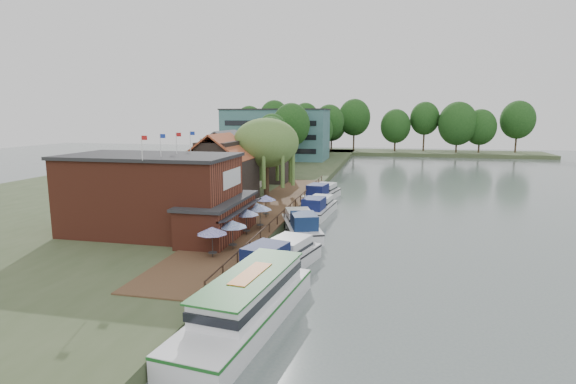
# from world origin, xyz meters

# --- Properties ---
(ground) EXTENTS (260.00, 260.00, 0.00)m
(ground) POSITION_xyz_m (0.00, 0.00, 0.00)
(ground) COLOR #536060
(ground) RESTS_ON ground
(land_bank) EXTENTS (50.00, 140.00, 1.00)m
(land_bank) POSITION_xyz_m (-30.00, 35.00, 0.50)
(land_bank) COLOR #384728
(land_bank) RESTS_ON ground
(quay_deck) EXTENTS (6.00, 50.00, 0.10)m
(quay_deck) POSITION_xyz_m (-8.00, 10.00, 1.05)
(quay_deck) COLOR #47301E
(quay_deck) RESTS_ON land_bank
(quay_rail) EXTENTS (0.20, 49.00, 1.00)m
(quay_rail) POSITION_xyz_m (-5.30, 10.50, 1.50)
(quay_rail) COLOR black
(quay_rail) RESTS_ON land_bank
(pub) EXTENTS (20.00, 11.00, 7.30)m
(pub) POSITION_xyz_m (-14.00, -1.00, 4.65)
(pub) COLOR maroon
(pub) RESTS_ON land_bank
(hotel_block) EXTENTS (25.40, 12.40, 12.30)m
(hotel_block) POSITION_xyz_m (-22.00, 70.00, 7.15)
(hotel_block) COLOR #38666B
(hotel_block) RESTS_ON land_bank
(cottage_a) EXTENTS (8.60, 7.60, 8.50)m
(cottage_a) POSITION_xyz_m (-15.00, 14.00, 5.25)
(cottage_a) COLOR black
(cottage_a) RESTS_ON land_bank
(cottage_b) EXTENTS (9.60, 8.60, 8.50)m
(cottage_b) POSITION_xyz_m (-18.00, 24.00, 5.25)
(cottage_b) COLOR beige
(cottage_b) RESTS_ON land_bank
(cottage_c) EXTENTS (7.60, 7.60, 8.50)m
(cottage_c) POSITION_xyz_m (-14.00, 33.00, 5.25)
(cottage_c) COLOR black
(cottage_c) RESTS_ON land_bank
(willow) EXTENTS (8.60, 8.60, 10.43)m
(willow) POSITION_xyz_m (-10.50, 19.00, 6.21)
(willow) COLOR #476B2D
(willow) RESTS_ON land_bank
(umbrella_0) EXTENTS (2.34, 2.34, 2.38)m
(umbrella_0) POSITION_xyz_m (-7.61, -7.06, 2.29)
(umbrella_0) COLOR navy
(umbrella_0) RESTS_ON quay_deck
(umbrella_1) EXTENTS (2.37, 2.37, 2.38)m
(umbrella_1) POSITION_xyz_m (-6.82, -4.72, 2.29)
(umbrella_1) COLOR navy
(umbrella_1) RESTS_ON quay_deck
(umbrella_2) EXTENTS (2.30, 2.30, 2.38)m
(umbrella_2) POSITION_xyz_m (-7.11, -0.23, 2.29)
(umbrella_2) COLOR navy
(umbrella_2) RESTS_ON quay_deck
(umbrella_3) EXTENTS (2.27, 2.27, 2.38)m
(umbrella_3) POSITION_xyz_m (-6.51, 2.14, 2.29)
(umbrella_3) COLOR navy
(umbrella_3) RESTS_ON quay_deck
(umbrella_4) EXTENTS (2.45, 2.45, 2.38)m
(umbrella_4) POSITION_xyz_m (-8.26, 4.03, 2.29)
(umbrella_4) COLOR #1B4595
(umbrella_4) RESTS_ON quay_deck
(umbrella_5) EXTENTS (2.20, 2.20, 2.38)m
(umbrella_5) POSITION_xyz_m (-7.28, 7.01, 2.29)
(umbrella_5) COLOR navy
(umbrella_5) RESTS_ON quay_deck
(cruiser_0) EXTENTS (5.99, 11.23, 2.63)m
(cruiser_0) POSITION_xyz_m (-2.66, -6.06, 1.31)
(cruiser_0) COLOR silver
(cruiser_0) RESTS_ON ground
(cruiser_1) EXTENTS (6.59, 10.82, 2.51)m
(cruiser_1) POSITION_xyz_m (-3.11, 5.01, 1.26)
(cruiser_1) COLOR silver
(cruiser_1) RESTS_ON ground
(cruiser_2) EXTENTS (4.16, 10.23, 2.42)m
(cruiser_2) POSITION_xyz_m (-2.79, 13.95, 1.21)
(cruiser_2) COLOR white
(cruiser_2) RESTS_ON ground
(cruiser_3) EXTENTS (5.03, 10.77, 2.53)m
(cruiser_3) POSITION_xyz_m (-3.70, 23.52, 1.26)
(cruiser_3) COLOR silver
(cruiser_3) RESTS_ON ground
(tour_boat) EXTENTS (5.37, 13.71, 2.91)m
(tour_boat) POSITION_xyz_m (-2.35, -15.11, 1.46)
(tour_boat) COLOR silver
(tour_boat) RESTS_ON ground
(swan) EXTENTS (0.44, 0.44, 0.44)m
(swan) POSITION_xyz_m (-2.10, -12.43, 0.22)
(swan) COLOR white
(swan) RESTS_ON ground
(bank_tree_0) EXTENTS (6.08, 6.08, 10.55)m
(bank_tree_0) POSITION_xyz_m (-15.86, 41.84, 6.28)
(bank_tree_0) COLOR #143811
(bank_tree_0) RESTS_ON land_bank
(bank_tree_1) EXTENTS (6.05, 6.05, 11.10)m
(bank_tree_1) POSITION_xyz_m (-17.94, 50.75, 6.55)
(bank_tree_1) COLOR #143811
(bank_tree_1) RESTS_ON land_bank
(bank_tree_2) EXTENTS (8.23, 8.23, 13.40)m
(bank_tree_2) POSITION_xyz_m (-15.84, 59.38, 7.70)
(bank_tree_2) COLOR #143811
(bank_tree_2) RESTS_ON land_bank
(bank_tree_3) EXTENTS (8.71, 8.71, 11.90)m
(bank_tree_3) POSITION_xyz_m (-13.48, 79.68, 6.95)
(bank_tree_3) COLOR #143811
(bank_tree_3) RESTS_ON land_bank
(bank_tree_4) EXTENTS (8.13, 8.13, 13.66)m
(bank_tree_4) POSITION_xyz_m (-10.99, 86.38, 7.83)
(bank_tree_4) COLOR #143811
(bank_tree_4) RESTS_ON land_bank
(bank_tree_5) EXTENTS (8.89, 8.89, 12.53)m
(bank_tree_5) POSITION_xyz_m (-17.25, 95.58, 7.26)
(bank_tree_5) COLOR #143811
(bank_tree_5) RESTS_ON land_bank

